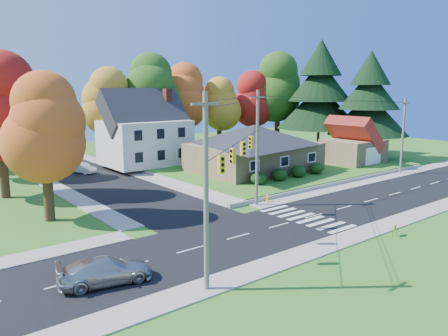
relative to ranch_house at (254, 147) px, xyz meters
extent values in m
plane|color=#3D7923|center=(-8.00, -16.00, -3.27)|extent=(120.00, 120.00, 0.00)
cube|color=black|center=(-8.00, -16.00, -3.26)|extent=(90.00, 8.00, 0.02)
cube|color=black|center=(-16.00, 10.00, -3.25)|extent=(8.00, 44.00, 0.02)
cube|color=#9C9A90|center=(-8.00, -11.00, -3.23)|extent=(90.00, 2.00, 0.08)
cube|color=#9C9A90|center=(-8.00, -21.00, -3.23)|extent=(90.00, 2.00, 0.08)
cube|color=#3D7923|center=(5.00, 5.00, -3.02)|extent=(30.00, 30.00, 0.50)
cube|color=tan|center=(0.00, 0.00, -1.17)|extent=(14.00, 10.00, 3.20)
pyramid|color=#26262B|center=(0.00, 0.00, 1.53)|extent=(14.60, 10.60, 2.20)
cube|color=silver|center=(-8.00, 12.00, 0.03)|extent=(10.00, 8.00, 5.60)
pyramid|color=#26262B|center=(-8.00, 12.00, 4.03)|extent=(10.40, 8.40, 2.40)
cube|color=brown|center=(-4.50, 12.00, 2.03)|extent=(0.90, 0.90, 9.60)
cube|color=tan|center=(14.00, -4.00, -1.27)|extent=(7.00, 6.00, 3.00)
pyramid|color=maroon|center=(14.00, -4.00, 1.03)|extent=(7.30, 6.30, 1.60)
cube|color=silver|center=(14.00, -7.05, -1.57)|extent=(3.20, 0.10, 2.20)
ellipsoid|color=#163A10|center=(-5.00, -6.20, -2.13)|extent=(1.70, 1.70, 1.27)
ellipsoid|color=#163A10|center=(-2.00, -6.20, -2.13)|extent=(1.70, 1.70, 1.27)
ellipsoid|color=#163A10|center=(1.00, -6.20, -2.13)|extent=(1.70, 1.70, 1.27)
ellipsoid|color=#163A10|center=(4.00, -6.20, -2.13)|extent=(1.70, 1.70, 1.27)
cylinder|color=#666059|center=(-22.50, -21.20, 1.73)|extent=(0.26, 0.26, 10.00)
cube|color=#666059|center=(-22.50, -21.20, 6.13)|extent=(1.60, 0.12, 0.12)
cylinder|color=#666059|center=(-9.50, -10.80, 1.73)|extent=(0.26, 0.26, 10.00)
cube|color=#666059|center=(-9.50, -10.80, 6.13)|extent=(1.60, 0.12, 0.12)
cylinder|color=#666059|center=(14.00, -10.80, 1.23)|extent=(0.26, 0.26, 9.00)
cube|color=#666059|center=(14.00, -10.80, 5.13)|extent=(1.60, 0.12, 0.12)
cube|color=gold|center=(-20.00, -19.20, 2.68)|extent=(0.34, 0.26, 1.00)
cube|color=gold|center=(-17.50, -17.20, 2.68)|extent=(0.26, 0.34, 1.00)
cube|color=gold|center=(-14.80, -15.05, 2.68)|extent=(0.34, 0.26, 1.00)
cube|color=gold|center=(-12.00, -12.80, 2.68)|extent=(0.26, 0.34, 1.00)
cylinder|color=black|center=(-16.00, -16.00, 3.33)|extent=(13.02, 10.43, 0.04)
cylinder|color=#3F2A19|center=(-10.00, 18.00, -0.07)|extent=(0.80, 0.80, 5.40)
sphere|color=#C18825|center=(-10.00, 18.00, 3.83)|extent=(6.72, 6.72, 6.72)
sphere|color=#C18825|center=(-10.00, 18.00, 5.51)|extent=(5.91, 5.91, 5.91)
sphere|color=#C18825|center=(-10.00, 18.00, 7.19)|extent=(5.11, 5.11, 5.11)
cylinder|color=#3F2A19|center=(-4.00, 17.00, 0.38)|extent=(0.86, 0.86, 6.30)
sphere|color=#2C5718|center=(-4.00, 17.00, 4.93)|extent=(7.84, 7.84, 7.84)
sphere|color=#2C5718|center=(-4.00, 17.00, 6.89)|extent=(6.90, 6.90, 6.90)
sphere|color=#2C5718|center=(-4.00, 17.00, 8.85)|extent=(5.96, 5.96, 5.96)
cylinder|color=#3F2A19|center=(2.00, 18.00, 0.16)|extent=(0.83, 0.83, 5.85)
sphere|color=#CE541C|center=(2.00, 18.00, 4.38)|extent=(7.28, 7.28, 7.28)
sphere|color=#CE541C|center=(2.00, 18.00, 6.20)|extent=(6.41, 6.41, 6.41)
sphere|color=#CE541C|center=(2.00, 18.00, 8.02)|extent=(5.53, 5.53, 5.53)
cylinder|color=#3F2A19|center=(8.00, 17.00, -0.29)|extent=(0.77, 0.77, 4.95)
sphere|color=#C18825|center=(8.00, 17.00, 3.28)|extent=(6.16, 6.16, 6.16)
sphere|color=#C18825|center=(8.00, 17.00, 4.82)|extent=(5.42, 5.42, 5.42)
sphere|color=#C18825|center=(8.00, 17.00, 6.36)|extent=(4.68, 4.68, 4.68)
cylinder|color=#3F2A19|center=(14.00, 16.00, -0.07)|extent=(0.80, 0.80, 5.40)
sphere|color=maroon|center=(14.00, 16.00, 3.83)|extent=(6.72, 6.72, 6.72)
sphere|color=maroon|center=(14.00, 16.00, 5.51)|extent=(5.91, 5.91, 5.91)
sphere|color=maroon|center=(14.00, 16.00, 7.19)|extent=(5.11, 5.11, 5.11)
cylinder|color=#3F2A19|center=(18.00, 14.00, 0.61)|extent=(0.89, 0.89, 6.75)
sphere|color=#2C5718|center=(18.00, 14.00, 5.48)|extent=(8.40, 8.40, 8.40)
sphere|color=#2C5718|center=(18.00, 14.00, 7.58)|extent=(7.39, 7.39, 7.39)
sphere|color=#2C5718|center=(18.00, 14.00, 9.68)|extent=(6.38, 6.38, 6.38)
cylinder|color=#3F2A19|center=(19.00, 6.00, -1.33)|extent=(0.40, 0.40, 2.88)
cone|color=black|center=(19.00, 6.00, 4.11)|extent=(12.80, 12.80, 6.72)
cone|color=black|center=(19.00, 6.00, 7.95)|extent=(9.60, 9.60, 6.08)
cone|color=black|center=(19.00, 6.00, 11.47)|extent=(6.40, 6.40, 5.44)
cylinder|color=#3F2A19|center=(20.00, -2.00, -1.51)|extent=(0.40, 0.40, 2.52)
cone|color=black|center=(20.00, -2.00, 3.25)|extent=(11.20, 11.20, 5.88)
cone|color=black|center=(20.00, -2.00, 6.61)|extent=(8.40, 8.40, 5.32)
cone|color=black|center=(20.00, -2.00, 9.69)|extent=(5.60, 5.60, 4.76)
cylinder|color=#3F2A19|center=(-25.00, -4.00, -0.79)|extent=(0.77, 0.77, 4.95)
sphere|color=#CE541C|center=(-25.00, -4.00, 2.78)|extent=(6.16, 6.16, 6.16)
sphere|color=#CE541C|center=(-25.00, -4.00, 4.32)|extent=(5.42, 5.42, 5.42)
sphere|color=#CE541C|center=(-25.00, -4.00, 5.86)|extent=(4.68, 4.68, 4.68)
cylinder|color=#3F2A19|center=(-26.00, 6.00, -0.34)|extent=(0.83, 0.83, 5.85)
imported|color=#B1B1B1|center=(-26.22, -17.28, -2.54)|extent=(5.18, 2.97, 1.41)
imported|color=silver|center=(-15.90, 13.18, -2.63)|extent=(2.55, 3.95, 1.23)
cylinder|color=#FFB20F|center=(-8.02, -10.67, -3.22)|extent=(0.31, 0.31, 0.09)
cylinder|color=#FFB20F|center=(-8.02, -10.67, -2.97)|extent=(0.21, 0.21, 0.47)
sphere|color=#FFB20F|center=(-8.02, -10.67, -2.68)|extent=(0.22, 0.22, 0.22)
cylinder|color=#FFB20F|center=(-8.02, -10.67, -2.88)|extent=(0.40, 0.17, 0.10)
cylinder|color=black|center=(-7.59, -22.65, -3.00)|extent=(0.02, 0.02, 0.54)
cylinder|color=black|center=(-7.11, -22.65, -3.00)|extent=(0.02, 0.02, 0.54)
cube|color=yellow|center=(-7.35, -22.65, -2.67)|extent=(0.63, 0.23, 0.43)
camera|label=1|loc=(-34.71, -37.99, 6.85)|focal=35.00mm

